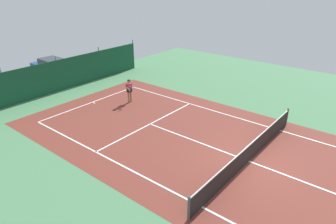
{
  "coord_description": "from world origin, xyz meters",
  "views": [
    {
      "loc": [
        -12.14,
        -4.82,
        8.2
      ],
      "look_at": [
        0.51,
        5.43,
        0.9
      ],
      "focal_mm": 32.66,
      "sensor_mm": 36.0,
      "label": 1
    }
  ],
  "objects_px": {
    "tennis_player": "(129,89)",
    "tennis_ball_near_player": "(130,86)",
    "tennis_net": "(250,152)",
    "parked_car": "(52,68)"
  },
  "relations": [
    {
      "from": "tennis_net",
      "to": "tennis_ball_near_player",
      "type": "bearing_deg",
      "value": 71.82
    },
    {
      "from": "tennis_player",
      "to": "tennis_ball_near_player",
      "type": "relative_size",
      "value": 24.85
    },
    {
      "from": "tennis_player",
      "to": "tennis_ball_near_player",
      "type": "height_order",
      "value": "tennis_player"
    },
    {
      "from": "tennis_net",
      "to": "tennis_player",
      "type": "xyz_separation_m",
      "value": [
        1.71,
        9.86,
        0.45
      ]
    },
    {
      "from": "tennis_net",
      "to": "parked_car",
      "type": "relative_size",
      "value": 2.4
    },
    {
      "from": "tennis_ball_near_player",
      "to": "parked_car",
      "type": "distance_m",
      "value": 7.47
    },
    {
      "from": "tennis_net",
      "to": "tennis_player",
      "type": "relative_size",
      "value": 6.17
    },
    {
      "from": "tennis_net",
      "to": "tennis_player",
      "type": "distance_m",
      "value": 10.01
    },
    {
      "from": "tennis_ball_near_player",
      "to": "parked_car",
      "type": "xyz_separation_m",
      "value": [
        -2.46,
        7.01,
        0.81
      ]
    },
    {
      "from": "tennis_player",
      "to": "tennis_ball_near_player",
      "type": "xyz_separation_m",
      "value": [
        2.3,
        2.36,
        -0.93
      ]
    }
  ]
}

